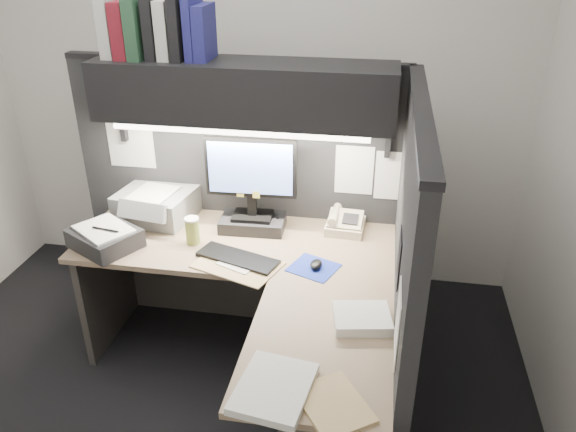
% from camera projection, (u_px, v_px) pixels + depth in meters
% --- Properties ---
extents(floor, '(3.50, 3.50, 0.00)m').
position_uv_depth(floor, '(195.00, 415.00, 2.89)').
color(floor, black).
rests_on(floor, ground).
extents(wall_back, '(3.50, 0.04, 2.70)m').
position_uv_depth(wall_back, '(254.00, 84.00, 3.59)').
color(wall_back, white).
rests_on(wall_back, floor).
extents(partition_back, '(1.90, 0.06, 1.60)m').
position_uv_depth(partition_back, '(240.00, 200.00, 3.34)').
color(partition_back, black).
rests_on(partition_back, floor).
extents(partition_right, '(0.06, 1.50, 1.60)m').
position_uv_depth(partition_right, '(402.00, 285.00, 2.54)').
color(partition_right, black).
rests_on(partition_right, floor).
extents(desk, '(1.70, 1.53, 0.73)m').
position_uv_depth(desk, '(275.00, 359.00, 2.62)').
color(desk, '#896D57').
rests_on(desk, floor).
extents(overhead_shelf, '(1.55, 0.34, 0.30)m').
position_uv_depth(overhead_shelf, '(244.00, 91.00, 2.85)').
color(overhead_shelf, black).
rests_on(overhead_shelf, partition_back).
extents(task_light_tube, '(1.32, 0.04, 0.04)m').
position_uv_depth(task_light_tube, '(238.00, 132.00, 2.80)').
color(task_light_tube, white).
rests_on(task_light_tube, overhead_shelf).
extents(monitor, '(0.50, 0.23, 0.53)m').
position_uv_depth(monitor, '(252.00, 194.00, 3.07)').
color(monitor, black).
rests_on(monitor, desk).
extents(keyboard, '(0.45, 0.27, 0.02)m').
position_uv_depth(keyboard, '(238.00, 258.00, 2.86)').
color(keyboard, black).
rests_on(keyboard, desk).
extents(mousepad, '(0.28, 0.27, 0.00)m').
position_uv_depth(mousepad, '(314.00, 268.00, 2.79)').
color(mousepad, '#1C2E9C').
rests_on(mousepad, desk).
extents(mouse, '(0.07, 0.10, 0.03)m').
position_uv_depth(mouse, '(316.00, 264.00, 2.78)').
color(mouse, black).
rests_on(mouse, mousepad).
extents(telephone, '(0.22, 0.23, 0.08)m').
position_uv_depth(telephone, '(345.00, 224.00, 3.13)').
color(telephone, beige).
rests_on(telephone, desk).
extents(coffee_cup, '(0.08, 0.08, 0.14)m').
position_uv_depth(coffee_cup, '(193.00, 231.00, 2.99)').
color(coffee_cup, '#B9B04A').
rests_on(coffee_cup, desk).
extents(printer, '(0.45, 0.40, 0.16)m').
position_uv_depth(printer, '(157.00, 204.00, 3.26)').
color(printer, gray).
rests_on(printer, desk).
extents(notebook_stack, '(0.42, 0.40, 0.10)m').
position_uv_depth(notebook_stack, '(105.00, 238.00, 2.96)').
color(notebook_stack, black).
rests_on(notebook_stack, desk).
extents(open_folder, '(0.47, 0.39, 0.01)m').
position_uv_depth(open_folder, '(238.00, 265.00, 2.81)').
color(open_folder, tan).
rests_on(open_folder, desk).
extents(paper_stack_a, '(0.27, 0.24, 0.05)m').
position_uv_depth(paper_stack_a, '(362.00, 318.00, 2.39)').
color(paper_stack_a, white).
rests_on(paper_stack_a, desk).
extents(paper_stack_b, '(0.30, 0.35, 0.03)m').
position_uv_depth(paper_stack_b, '(274.00, 388.00, 2.04)').
color(paper_stack_b, white).
rests_on(paper_stack_b, desk).
extents(manila_stack, '(0.33, 0.34, 0.02)m').
position_uv_depth(manila_stack, '(334.00, 405.00, 1.98)').
color(manila_stack, tan).
rests_on(manila_stack, desk).
extents(binder_row, '(0.55, 0.25, 0.31)m').
position_uv_depth(binder_row, '(157.00, 28.00, 2.79)').
color(binder_row, beige).
rests_on(binder_row, overhead_shelf).
extents(pinned_papers, '(1.76, 1.31, 0.51)m').
position_uv_depth(pinned_papers, '(295.00, 191.00, 2.84)').
color(pinned_papers, white).
rests_on(pinned_papers, partition_back).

